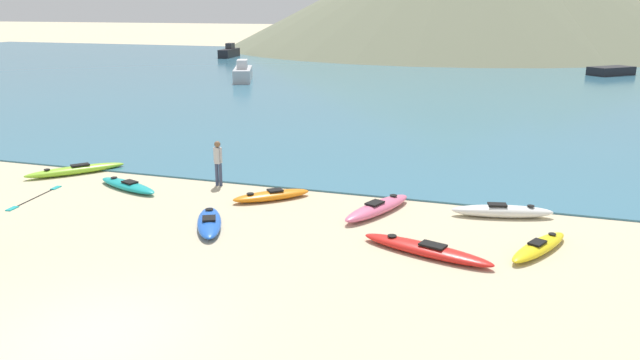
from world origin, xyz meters
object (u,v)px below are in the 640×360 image
kayak_on_sand_1 (76,170)px  kayak_on_sand_3 (539,247)px  kayak_on_sand_5 (426,249)px  kayak_on_sand_7 (502,211)px  moored_boat_1 (243,73)px  kayak_on_sand_0 (271,195)px  person_near_waterline (218,160)px  moored_boat_3 (229,52)px  moored_boat_0 (611,71)px  kayak_on_sand_4 (378,208)px  kayak_on_sand_2 (128,185)px  kayak_on_sand_6 (209,222)px  loose_paddle (35,198)px

kayak_on_sand_1 → kayak_on_sand_3: bearing=-9.1°
kayak_on_sand_5 → kayak_on_sand_7: bearing=65.3°
kayak_on_sand_7 → moored_boat_1: moored_boat_1 is taller
kayak_on_sand_1 → kayak_on_sand_5: 14.26m
kayak_on_sand_0 → person_near_waterline: 2.69m
moored_boat_1 → moored_boat_3: 25.64m
moored_boat_1 → moored_boat_0: bearing=26.1°
kayak_on_sand_5 → moored_boat_0: size_ratio=0.84×
kayak_on_sand_4 → moored_boat_1: (-18.67, 30.16, 0.50)m
moored_boat_3 → kayak_on_sand_7: bearing=-56.2°
moored_boat_0 → moored_boat_3: (-42.14, 7.88, 0.21)m
kayak_on_sand_3 → person_near_waterline: size_ratio=1.71×
kayak_on_sand_4 → moored_boat_0: size_ratio=0.75×
kayak_on_sand_2 → moored_boat_3: size_ratio=0.60×
kayak_on_sand_1 → kayak_on_sand_5: kayak_on_sand_1 is taller
kayak_on_sand_1 → kayak_on_sand_2: 3.26m
kayak_on_sand_4 → kayak_on_sand_7: bearing=13.0°
kayak_on_sand_0 → moored_boat_1: bearing=116.8°
kayak_on_sand_5 → kayak_on_sand_0: bearing=150.9°
kayak_on_sand_1 → kayak_on_sand_6: bearing=-25.8°
kayak_on_sand_0 → kayak_on_sand_7: kayak_on_sand_7 is taller
person_near_waterline → kayak_on_sand_7: bearing=-2.3°
person_near_waterline → kayak_on_sand_3: bearing=-15.4°
kayak_on_sand_6 → loose_paddle: size_ratio=0.95×
kayak_on_sand_2 → loose_paddle: (-2.28, -1.84, -0.12)m
kayak_on_sand_3 → loose_paddle: (-15.69, -0.31, -0.12)m
kayak_on_sand_6 → moored_boat_3: 61.49m
kayak_on_sand_3 → moored_boat_1: size_ratio=0.50×
moored_boat_1 → loose_paddle: moored_boat_1 is taller
kayak_on_sand_2 → moored_boat_3: 57.31m
moored_boat_1 → kayak_on_sand_1: bearing=-76.8°
kayak_on_sand_2 → kayak_on_sand_5: size_ratio=0.81×
kayak_on_sand_6 → moored_boat_1: size_ratio=0.48×
kayak_on_sand_2 → kayak_on_sand_6: size_ratio=1.12×
person_near_waterline → kayak_on_sand_4: bearing=-11.4°
kayak_on_sand_3 → kayak_on_sand_7: bearing=112.2°
kayak_on_sand_7 → kayak_on_sand_4: bearing=-167.0°
kayak_on_sand_0 → kayak_on_sand_5: 6.31m
kayak_on_sand_5 → moored_boat_0: (9.14, 47.55, 0.29)m
kayak_on_sand_1 → kayak_on_sand_2: kayak_on_sand_1 is taller
kayak_on_sand_3 → kayak_on_sand_7: size_ratio=0.89×
kayak_on_sand_6 → moored_boat_3: moored_boat_3 is taller
kayak_on_sand_4 → person_near_waterline: 6.15m
moored_boat_1 → loose_paddle: bearing=-76.7°
kayak_on_sand_1 → person_near_waterline: (5.84, 0.28, 0.76)m
kayak_on_sand_4 → moored_boat_3: (-31.07, 52.61, 0.46)m
kayak_on_sand_6 → moored_boat_0: moored_boat_0 is taller
kayak_on_sand_6 → moored_boat_1: 35.91m
kayak_on_sand_5 → moored_boat_0: moored_boat_0 is taller
moored_boat_1 → kayak_on_sand_0: bearing=-63.2°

